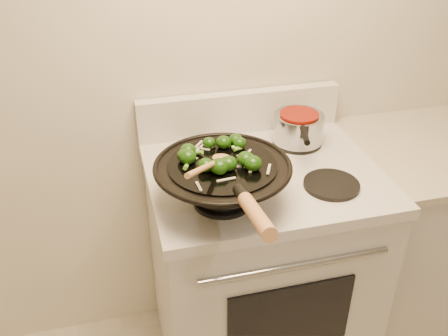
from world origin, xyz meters
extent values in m
plane|color=beige|center=(0.00, 1.50, 1.30)|extent=(3.50, 0.00, 3.50)
cube|color=silver|center=(-0.23, 1.17, 0.44)|extent=(0.76, 0.64, 0.88)
cube|color=silver|center=(-0.23, 1.17, 0.90)|extent=(0.78, 0.66, 0.04)
cube|color=silver|center=(-0.23, 1.47, 1.00)|extent=(0.78, 0.05, 0.16)
cylinder|color=#999CA1|center=(-0.23, 0.84, 0.78)|extent=(0.60, 0.02, 0.02)
cube|color=black|center=(-0.23, 0.84, 0.55)|extent=(0.42, 0.01, 0.28)
cylinder|color=black|center=(-0.41, 1.02, 0.93)|extent=(0.18, 0.18, 0.01)
cylinder|color=black|center=(-0.05, 1.02, 0.93)|extent=(0.18, 0.18, 0.01)
cylinder|color=black|center=(-0.41, 1.32, 0.93)|extent=(0.18, 0.18, 0.01)
cylinder|color=black|center=(-0.05, 1.32, 0.93)|extent=(0.18, 0.18, 0.01)
cube|color=silver|center=(0.53, 1.20, 0.44)|extent=(0.77, 0.60, 0.88)
torus|color=black|center=(-0.41, 1.02, 1.05)|extent=(0.41, 0.41, 0.01)
cylinder|color=black|center=(-0.41, 1.02, 1.05)|extent=(0.32, 0.32, 0.01)
cylinder|color=black|center=(-0.42, 0.79, 1.11)|extent=(0.03, 0.07, 0.05)
cylinder|color=#B37A46|center=(-0.42, 0.65, 1.14)|extent=(0.04, 0.22, 0.09)
ellipsoid|color=#143A09|center=(-0.34, 1.13, 1.07)|extent=(0.04, 0.04, 0.04)
cylinder|color=#498530|center=(-0.32, 1.13, 1.06)|extent=(0.02, 0.01, 0.02)
ellipsoid|color=#143A09|center=(-0.50, 1.05, 1.08)|extent=(0.05, 0.05, 0.04)
ellipsoid|color=#143A09|center=(-0.33, 1.10, 1.07)|extent=(0.04, 0.04, 0.04)
ellipsoid|color=#143A09|center=(-0.49, 1.09, 1.08)|extent=(0.05, 0.05, 0.04)
cylinder|color=#498530|center=(-0.48, 1.09, 1.06)|extent=(0.02, 0.02, 0.01)
ellipsoid|color=#143A09|center=(-0.43, 0.97, 1.08)|extent=(0.05, 0.05, 0.05)
ellipsoid|color=#143A09|center=(-0.40, 0.99, 1.08)|extent=(0.05, 0.05, 0.04)
ellipsoid|color=#143A09|center=(-0.38, 1.12, 1.08)|extent=(0.05, 0.05, 0.04)
cylinder|color=#498530|center=(-0.36, 1.12, 1.06)|extent=(0.02, 0.02, 0.02)
ellipsoid|color=#143A09|center=(-0.46, 1.00, 1.08)|extent=(0.05, 0.05, 0.04)
ellipsoid|color=#143A09|center=(-0.34, 1.00, 1.08)|extent=(0.05, 0.05, 0.04)
ellipsoid|color=#143A09|center=(-0.51, 1.07, 1.08)|extent=(0.05, 0.05, 0.04)
cylinder|color=#498530|center=(-0.49, 1.07, 1.06)|extent=(0.02, 0.02, 0.01)
ellipsoid|color=#143A09|center=(-0.33, 0.97, 1.08)|extent=(0.05, 0.05, 0.04)
ellipsoid|color=#143A09|center=(-0.42, 1.13, 1.07)|extent=(0.04, 0.04, 0.03)
cube|color=beige|center=(-0.45, 1.15, 1.06)|extent=(0.04, 0.04, 0.00)
cube|color=beige|center=(-0.49, 1.08, 1.06)|extent=(0.05, 0.04, 0.00)
cube|color=beige|center=(-0.34, 1.03, 1.06)|extent=(0.02, 0.04, 0.00)
cube|color=beige|center=(-0.50, 0.92, 1.06)|extent=(0.01, 0.05, 0.00)
cube|color=beige|center=(-0.45, 1.12, 1.06)|extent=(0.05, 0.04, 0.00)
cube|color=beige|center=(-0.45, 1.13, 1.06)|extent=(0.04, 0.05, 0.00)
cube|color=beige|center=(-0.32, 1.06, 1.06)|extent=(0.03, 0.03, 0.00)
cube|color=beige|center=(-0.42, 0.93, 1.06)|extent=(0.06, 0.01, 0.00)
cube|color=beige|center=(-0.38, 0.99, 1.06)|extent=(0.05, 0.01, 0.00)
cube|color=beige|center=(-0.29, 0.96, 1.06)|extent=(0.03, 0.05, 0.00)
cylinder|color=#66A936|center=(-0.41, 1.12, 1.06)|extent=(0.02, 0.03, 0.02)
cylinder|color=#66A936|center=(-0.51, 1.02, 1.06)|extent=(0.03, 0.03, 0.02)
cylinder|color=#66A936|center=(-0.35, 1.09, 1.06)|extent=(0.02, 0.03, 0.02)
cylinder|color=#66A936|center=(-0.43, 0.98, 1.06)|extent=(0.03, 0.03, 0.02)
cylinder|color=#66A936|center=(-0.34, 1.09, 1.06)|extent=(0.03, 0.02, 0.01)
cylinder|color=#66A936|center=(-0.46, 1.09, 1.06)|extent=(0.01, 0.02, 0.02)
sphere|color=beige|center=(-0.34, 0.97, 1.06)|extent=(0.01, 0.01, 0.01)
sphere|color=beige|center=(-0.34, 0.95, 1.06)|extent=(0.01, 0.01, 0.01)
sphere|color=beige|center=(-0.46, 1.04, 1.06)|extent=(0.01, 0.01, 0.01)
sphere|color=beige|center=(-0.35, 0.98, 1.06)|extent=(0.01, 0.01, 0.01)
ellipsoid|color=#B37A46|center=(-0.40, 1.04, 1.07)|extent=(0.08, 0.07, 0.02)
cylinder|color=#B37A46|center=(-0.48, 0.93, 1.11)|extent=(0.15, 0.22, 0.10)
cylinder|color=#999CA1|center=(-0.05, 1.32, 0.98)|extent=(0.18, 0.18, 0.10)
cylinder|color=#710E05|center=(-0.05, 1.32, 1.04)|extent=(0.14, 0.14, 0.01)
cylinder|color=black|center=(-0.08, 1.18, 1.03)|extent=(0.05, 0.11, 0.02)
camera|label=1|loc=(-0.71, -0.19, 1.81)|focal=40.00mm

